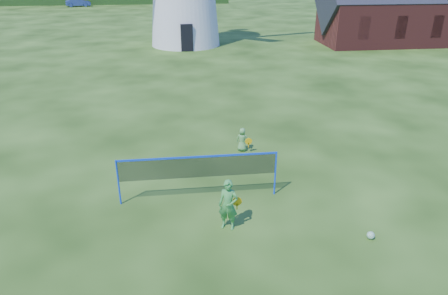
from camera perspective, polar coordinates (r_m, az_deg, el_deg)
ground at (r=13.55m, az=-0.59°, el=-6.70°), size 220.00×220.00×0.00m
chapel at (r=41.51m, az=21.92°, el=17.21°), size 11.90×5.77×10.06m
badminton_net at (r=12.82m, az=-3.64°, el=-2.84°), size 5.05×0.05×1.55m
player_girl at (r=11.62m, az=0.61°, el=-8.05°), size 0.75×0.55×1.55m
player_boy at (r=16.43m, az=2.58°, el=1.11°), size 0.64×0.46×0.97m
play_ball at (r=12.27m, az=19.87°, el=-11.51°), size 0.22×0.22×0.22m
hedge at (r=80.48m, az=-23.09°, el=18.21°), size 62.00×0.80×1.00m
car_right at (r=76.80m, az=-19.77°, el=18.59°), size 4.20×2.16×1.32m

